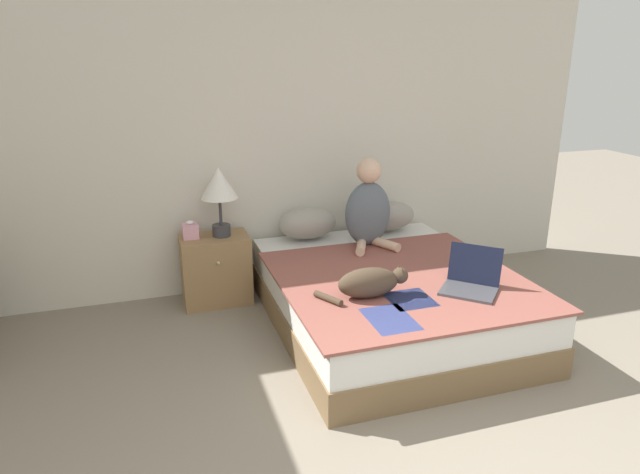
{
  "coord_description": "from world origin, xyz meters",
  "views": [
    {
      "loc": [
        -0.98,
        -1.12,
        1.96
      ],
      "look_at": [
        0.07,
        2.16,
        0.81
      ],
      "focal_mm": 32.0,
      "sensor_mm": 36.0,
      "label": 1
    }
  ],
  "objects_px": {
    "bed": "(388,298)",
    "laptop_open": "(471,282)",
    "table_lamp": "(219,187)",
    "cat_tabby": "(370,282)",
    "tissue_box": "(190,231)",
    "nightstand": "(216,269)",
    "person_sitting": "(368,209)",
    "pillow_near": "(307,223)",
    "pillow_far": "(387,216)"
  },
  "relations": [
    {
      "from": "nightstand",
      "to": "table_lamp",
      "type": "relative_size",
      "value": 1.01
    },
    {
      "from": "pillow_far",
      "to": "cat_tabby",
      "type": "height_order",
      "value": "pillow_far"
    },
    {
      "from": "tissue_box",
      "to": "bed",
      "type": "bearing_deg",
      "value": -33.45
    },
    {
      "from": "tissue_box",
      "to": "laptop_open",
      "type": "bearing_deg",
      "value": -39.55
    },
    {
      "from": "bed",
      "to": "nightstand",
      "type": "distance_m",
      "value": 1.4
    },
    {
      "from": "tissue_box",
      "to": "pillow_near",
      "type": "bearing_deg",
      "value": -1.13
    },
    {
      "from": "person_sitting",
      "to": "nightstand",
      "type": "relative_size",
      "value": 1.26
    },
    {
      "from": "bed",
      "to": "nightstand",
      "type": "xyz_separation_m",
      "value": [
        -1.12,
        0.83,
        0.05
      ]
    },
    {
      "from": "bed",
      "to": "nightstand",
      "type": "relative_size",
      "value": 3.65
    },
    {
      "from": "laptop_open",
      "to": "tissue_box",
      "type": "relative_size",
      "value": 3.31
    },
    {
      "from": "pillow_far",
      "to": "tissue_box",
      "type": "bearing_deg",
      "value": 179.36
    },
    {
      "from": "table_lamp",
      "to": "tissue_box",
      "type": "relative_size",
      "value": 3.89
    },
    {
      "from": "laptop_open",
      "to": "tissue_box",
      "type": "bearing_deg",
      "value": -175.76
    },
    {
      "from": "cat_tabby",
      "to": "nightstand",
      "type": "distance_m",
      "value": 1.49
    },
    {
      "from": "laptop_open",
      "to": "nightstand",
      "type": "bearing_deg",
      "value": -178.38
    },
    {
      "from": "nightstand",
      "to": "laptop_open",
      "type": "bearing_deg",
      "value": -42.17
    },
    {
      "from": "pillow_far",
      "to": "cat_tabby",
      "type": "relative_size",
      "value": 0.81
    },
    {
      "from": "nightstand",
      "to": "table_lamp",
      "type": "xyz_separation_m",
      "value": [
        0.06,
        0.0,
        0.67
      ]
    },
    {
      "from": "person_sitting",
      "to": "cat_tabby",
      "type": "height_order",
      "value": "person_sitting"
    },
    {
      "from": "laptop_open",
      "to": "nightstand",
      "type": "height_order",
      "value": "laptop_open"
    },
    {
      "from": "pillow_far",
      "to": "pillow_near",
      "type": "bearing_deg",
      "value": 180.0
    },
    {
      "from": "bed",
      "to": "person_sitting",
      "type": "relative_size",
      "value": 2.89
    },
    {
      "from": "person_sitting",
      "to": "tissue_box",
      "type": "height_order",
      "value": "person_sitting"
    },
    {
      "from": "cat_tabby",
      "to": "table_lamp",
      "type": "distance_m",
      "value": 1.49
    },
    {
      "from": "cat_tabby",
      "to": "person_sitting",
      "type": "bearing_deg",
      "value": 70.19
    },
    {
      "from": "person_sitting",
      "to": "table_lamp",
      "type": "relative_size",
      "value": 1.28
    },
    {
      "from": "bed",
      "to": "tissue_box",
      "type": "height_order",
      "value": "tissue_box"
    },
    {
      "from": "nightstand",
      "to": "table_lamp",
      "type": "distance_m",
      "value": 0.67
    },
    {
      "from": "pillow_near",
      "to": "cat_tabby",
      "type": "relative_size",
      "value": 0.81
    },
    {
      "from": "laptop_open",
      "to": "table_lamp",
      "type": "relative_size",
      "value": 0.85
    },
    {
      "from": "table_lamp",
      "to": "nightstand",
      "type": "bearing_deg",
      "value": -179.57
    },
    {
      "from": "pillow_far",
      "to": "nightstand",
      "type": "distance_m",
      "value": 1.51
    },
    {
      "from": "bed",
      "to": "pillow_far",
      "type": "relative_size",
      "value": 4.15
    },
    {
      "from": "table_lamp",
      "to": "tissue_box",
      "type": "xyz_separation_m",
      "value": [
        -0.24,
        0.03,
        -0.33
      ]
    },
    {
      "from": "cat_tabby",
      "to": "tissue_box",
      "type": "bearing_deg",
      "value": 129.82
    },
    {
      "from": "person_sitting",
      "to": "cat_tabby",
      "type": "distance_m",
      "value": 1.02
    },
    {
      "from": "pillow_near",
      "to": "person_sitting",
      "type": "distance_m",
      "value": 0.54
    },
    {
      "from": "table_lamp",
      "to": "cat_tabby",
      "type": "bearing_deg",
      "value": -58.69
    },
    {
      "from": "nightstand",
      "to": "table_lamp",
      "type": "height_order",
      "value": "table_lamp"
    },
    {
      "from": "person_sitting",
      "to": "table_lamp",
      "type": "height_order",
      "value": "person_sitting"
    },
    {
      "from": "person_sitting",
      "to": "nightstand",
      "type": "height_order",
      "value": "person_sitting"
    },
    {
      "from": "nightstand",
      "to": "tissue_box",
      "type": "xyz_separation_m",
      "value": [
        -0.17,
        0.03,
        0.33
      ]
    },
    {
      "from": "bed",
      "to": "laptop_open",
      "type": "xyz_separation_m",
      "value": [
        0.35,
        -0.5,
        0.29
      ]
    },
    {
      "from": "person_sitting",
      "to": "table_lamp",
      "type": "xyz_separation_m",
      "value": [
        -1.11,
        0.3,
        0.19
      ]
    },
    {
      "from": "pillow_near",
      "to": "pillow_far",
      "type": "bearing_deg",
      "value": 0.0
    },
    {
      "from": "cat_tabby",
      "to": "nightstand",
      "type": "xyz_separation_m",
      "value": [
        -0.81,
        1.23,
        -0.28
      ]
    },
    {
      "from": "pillow_near",
      "to": "pillow_far",
      "type": "height_order",
      "value": "same"
    },
    {
      "from": "nightstand",
      "to": "tissue_box",
      "type": "bearing_deg",
      "value": 171.59
    },
    {
      "from": "bed",
      "to": "person_sitting",
      "type": "height_order",
      "value": "person_sitting"
    },
    {
      "from": "pillow_near",
      "to": "cat_tabby",
      "type": "bearing_deg",
      "value": -88.06
    }
  ]
}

